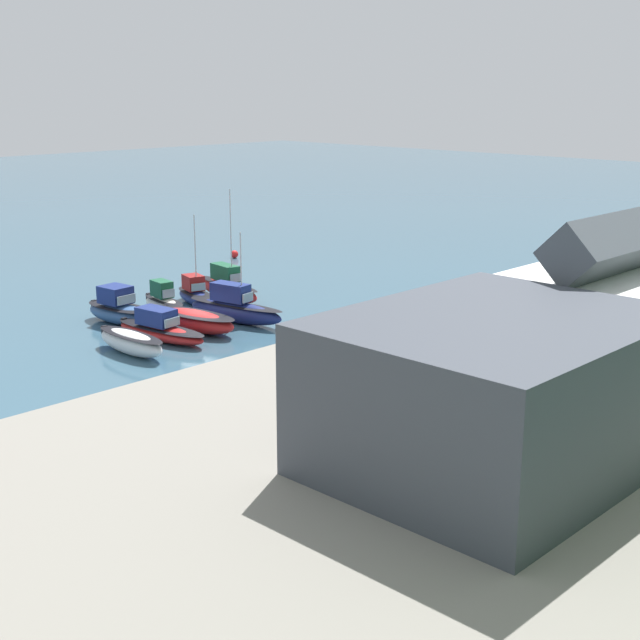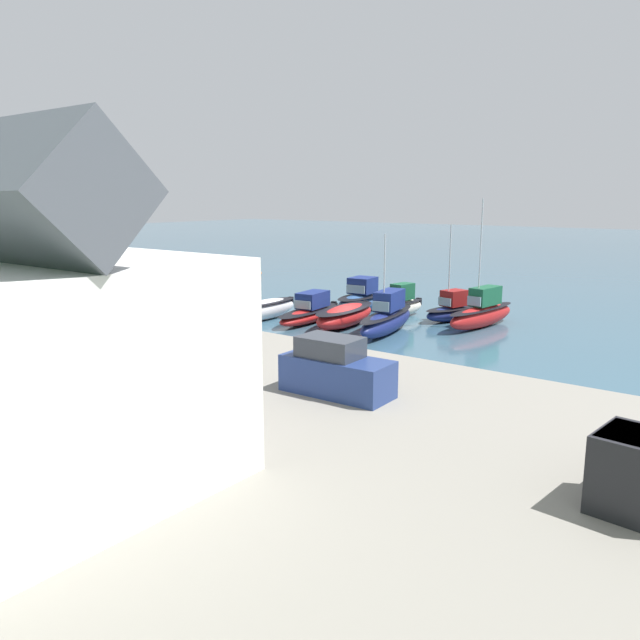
# 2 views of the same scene
# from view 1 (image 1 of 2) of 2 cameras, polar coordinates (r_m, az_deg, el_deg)

# --- Properties ---
(ground_plane) EXTENTS (320.00, 320.00, 0.00)m
(ground_plane) POSITION_cam_1_polar(r_m,az_deg,el_deg) (63.64, -7.81, -0.57)
(ground_plane) COLOR #385B70
(quay_promenade) EXTENTS (112.59, 31.71, 1.74)m
(quay_promenade) POSITION_cam_1_polar(r_m,az_deg,el_deg) (46.16, 13.41, -5.67)
(quay_promenade) COLOR gray
(quay_promenade) RESTS_ON ground_plane
(harbor_clubhouse) EXTENTS (14.86, 9.18, 9.00)m
(harbor_clubhouse) POSITION_cam_1_polar(r_m,az_deg,el_deg) (49.38, 19.25, 0.29)
(harbor_clubhouse) COLOR white
(harbor_clubhouse) RESTS_ON quay_promenade
(yacht_club_building) EXTENTS (13.62, 10.91, 6.17)m
(yacht_club_building) POSITION_cam_1_polar(r_m,az_deg,el_deg) (36.40, 11.03, -4.50)
(yacht_club_building) COLOR #3D424C
(yacht_club_building) RESTS_ON quay_promenade
(moored_boat_0) EXTENTS (3.25, 8.60, 6.68)m
(moored_boat_0) POSITION_cam_1_polar(r_m,az_deg,el_deg) (64.85, -5.49, 0.76)
(moored_boat_0) COLOR navy
(moored_boat_0) RESTS_ON ground_plane
(moored_boat_1) EXTENTS (3.40, 7.59, 1.51)m
(moored_boat_1) POSITION_cam_1_polar(r_m,az_deg,el_deg) (62.88, -8.07, -0.01)
(moored_boat_1) COLOR red
(moored_boat_1) RESTS_ON ground_plane
(moored_boat_2) EXTENTS (3.08, 8.08, 2.18)m
(moored_boat_2) POSITION_cam_1_polar(r_m,az_deg,el_deg) (61.07, -10.20, -0.57)
(moored_boat_2) COLOR red
(moored_boat_2) RESTS_ON ground_plane
(moored_boat_3) EXTENTS (1.84, 6.39, 1.50)m
(moored_boat_3) POSITION_cam_1_polar(r_m,az_deg,el_deg) (58.25, -12.01, -1.39)
(moored_boat_3) COLOR white
(moored_boat_3) RESTS_ON ground_plane
(moored_boat_4) EXTENTS (2.52, 8.07, 8.94)m
(moored_boat_4) POSITION_cam_1_polar(r_m,az_deg,el_deg) (71.86, -5.92, 2.13)
(moored_boat_4) COLOR red
(moored_boat_4) RESTS_ON ground_plane
(moored_boat_5) EXTENTS (3.04, 5.36, 7.12)m
(moored_boat_5) POSITION_cam_1_polar(r_m,az_deg,el_deg) (70.88, -8.02, 1.69)
(moored_boat_5) COLOR navy
(moored_boat_5) RESTS_ON ground_plane
(moored_boat_6) EXTENTS (2.16, 5.35, 2.56)m
(moored_boat_6) POSITION_cam_1_polar(r_m,az_deg,el_deg) (67.87, -9.98, 1.12)
(moored_boat_6) COLOR white
(moored_boat_6) RESTS_ON ground_plane
(moored_boat_7) EXTENTS (3.04, 6.35, 2.71)m
(moored_boat_7) POSITION_cam_1_polar(r_m,az_deg,el_deg) (66.01, -12.77, 0.65)
(moored_boat_7) COLOR #33568E
(moored_boat_7) RESTS_ON ground_plane
(parked_car_2) EXTENTS (4.25, 1.93, 2.16)m
(parked_car_2) POSITION_cam_1_polar(r_m,az_deg,el_deg) (59.35, 11.41, 0.81)
(parked_car_2) COLOR navy
(parked_car_2) RESTS_ON quay_promenade
(pickup_truck_0) EXTENTS (2.47, 4.91, 1.90)m
(pickup_truck_0) POSITION_cam_1_polar(r_m,az_deg,el_deg) (67.79, 17.98, 2.01)
(pickup_truck_0) COLOR black
(pickup_truck_0) RESTS_ON quay_promenade
(mooring_buoy_1) EXTENTS (0.78, 0.78, 0.78)m
(mooring_buoy_1) POSITION_cam_1_polar(r_m,az_deg,el_deg) (89.63, -5.50, 4.22)
(mooring_buoy_1) COLOR red
(mooring_buoy_1) RESTS_ON ground_plane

